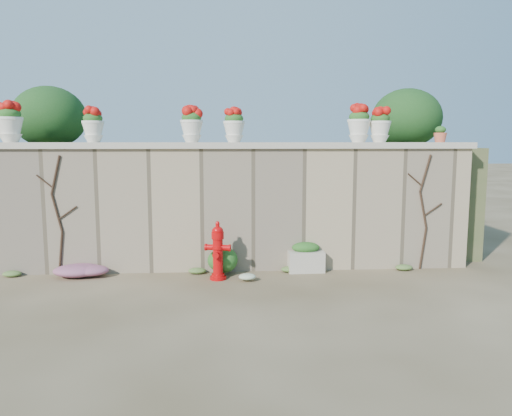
{
  "coord_description": "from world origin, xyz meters",
  "views": [
    {
      "loc": [
        -0.05,
        -6.35,
        2.12
      ],
      "look_at": [
        0.44,
        1.4,
        1.08
      ],
      "focal_mm": 35.0,
      "sensor_mm": 36.0,
      "label": 1
    }
  ],
  "objects": [
    {
      "name": "stone_wall",
      "position": [
        0.0,
        1.8,
        1.0
      ],
      "size": [
        8.0,
        0.4,
        2.0
      ],
      "primitive_type": "cube",
      "color": "#9B8767",
      "rests_on": "ground"
    },
    {
      "name": "back_shrub_left",
      "position": [
        -3.2,
        3.0,
        2.55
      ],
      "size": [
        1.3,
        1.3,
        1.1
      ],
      "primitive_type": "ellipsoid",
      "color": "#143814",
      "rests_on": "raised_fill"
    },
    {
      "name": "wall_cap",
      "position": [
        0.0,
        1.8,
        2.05
      ],
      "size": [
        8.1,
        0.52,
        0.1
      ],
      "primitive_type": "cube",
      "color": "beige",
      "rests_on": "stone_wall"
    },
    {
      "name": "raised_fill",
      "position": [
        0.0,
        5.0,
        1.0
      ],
      "size": [
        9.0,
        6.0,
        2.0
      ],
      "primitive_type": "cube",
      "color": "#384C23",
      "rests_on": "ground"
    },
    {
      "name": "urn_pot_0",
      "position": [
        -3.41,
        1.8,
        2.41
      ],
      "size": [
        0.4,
        0.4,
        0.63
      ],
      "color": "silver",
      "rests_on": "wall_cap"
    },
    {
      "name": "white_flowers",
      "position": [
        0.29,
        1.03,
        0.08
      ],
      "size": [
        0.45,
        0.36,
        0.16
      ],
      "primitive_type": "ellipsoid",
      "color": "white",
      "rests_on": "ground"
    },
    {
      "name": "green_shrub",
      "position": [
        -0.14,
        1.43,
        0.28
      ],
      "size": [
        0.58,
        0.52,
        0.55
      ],
      "primitive_type": "ellipsoid",
      "color": "#1E5119",
      "rests_on": "ground"
    },
    {
      "name": "fire_hydrant",
      "position": [
        -0.16,
        1.16,
        0.45
      ],
      "size": [
        0.39,
        0.28,
        0.9
      ],
      "rotation": [
        0.0,
        0.0,
        -0.21
      ],
      "color": "#BC0709",
      "rests_on": "ground"
    },
    {
      "name": "vine_left",
      "position": [
        -2.67,
        1.58,
        0.99
      ],
      "size": [
        0.6,
        0.04,
        1.91
      ],
      "color": "black",
      "rests_on": "ground"
    },
    {
      "name": "back_shrub_right",
      "position": [
        3.4,
        3.0,
        2.55
      ],
      "size": [
        1.3,
        1.3,
        1.1
      ],
      "primitive_type": "ellipsoid",
      "color": "#143814",
      "rests_on": "raised_fill"
    },
    {
      "name": "terracotta_pot",
      "position": [
        3.54,
        1.8,
        2.22
      ],
      "size": [
        0.22,
        0.22,
        0.26
      ],
      "color": "#C75A3D",
      "rests_on": "wall_cap"
    },
    {
      "name": "ground",
      "position": [
        0.0,
        0.0,
        0.0
      ],
      "size": [
        80.0,
        80.0,
        0.0
      ],
      "primitive_type": "plane",
      "color": "#4C3D26",
      "rests_on": "ground"
    },
    {
      "name": "urn_pot_3",
      "position": [
        0.11,
        1.8,
        2.37
      ],
      "size": [
        0.35,
        0.35,
        0.55
      ],
      "color": "silver",
      "rests_on": "wall_cap"
    },
    {
      "name": "urn_pot_1",
      "position": [
        -2.12,
        1.8,
        2.37
      ],
      "size": [
        0.35,
        0.35,
        0.54
      ],
      "color": "silver",
      "rests_on": "wall_cap"
    },
    {
      "name": "urn_pot_4",
      "position": [
        2.16,
        1.8,
        2.4
      ],
      "size": [
        0.38,
        0.38,
        0.6
      ],
      "color": "silver",
      "rests_on": "wall_cap"
    },
    {
      "name": "magenta_clump",
      "position": [
        -2.24,
        1.44,
        0.13
      ],
      "size": [
        0.94,
        0.63,
        0.25
      ],
      "primitive_type": "ellipsoid",
      "color": "#C8289D",
      "rests_on": "ground"
    },
    {
      "name": "urn_pot_5",
      "position": [
        2.51,
        1.8,
        2.38
      ],
      "size": [
        0.36,
        0.36,
        0.56
      ],
      "color": "silver",
      "rests_on": "wall_cap"
    },
    {
      "name": "vine_right",
      "position": [
        3.23,
        1.58,
        0.99
      ],
      "size": [
        0.6,
        0.04,
        1.91
      ],
      "color": "black",
      "rests_on": "ground"
    },
    {
      "name": "urn_pot_2",
      "position": [
        -0.57,
        1.8,
        2.38
      ],
      "size": [
        0.36,
        0.36,
        0.57
      ],
      "color": "silver",
      "rests_on": "wall_cap"
    },
    {
      "name": "planter_box",
      "position": [
        1.27,
        1.55,
        0.22
      ],
      "size": [
        0.59,
        0.36,
        0.49
      ],
      "rotation": [
        0.0,
        0.0,
        0.03
      ],
      "color": "beige",
      "rests_on": "ground"
    }
  ]
}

